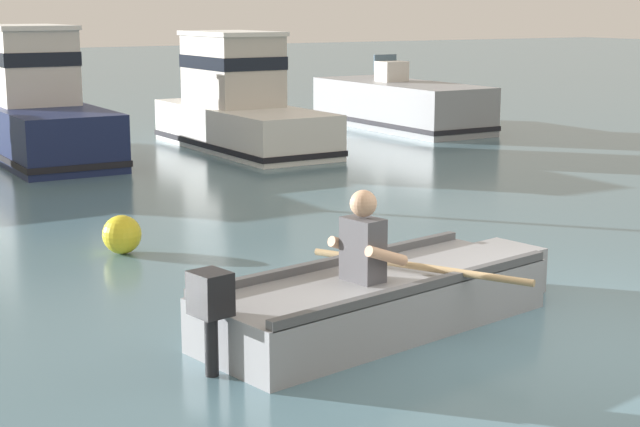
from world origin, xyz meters
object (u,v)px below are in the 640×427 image
object	(u,v)px
moored_boat_white	(239,106)
rowboat_with_person	(382,298)
moored_boat_grey	(400,106)
mooring_buoy	(122,235)
moored_boat_navy	(35,110)

from	to	relation	value
moored_boat_white	rowboat_with_person	bearing A→B (deg)	-109.63
moored_boat_grey	mooring_buoy	xyz separation A→B (m)	(-9.15, -7.87, -0.27)
rowboat_with_person	moored_boat_navy	bearing A→B (deg)	89.75
moored_boat_navy	moored_boat_grey	distance (m)	8.09
moored_boat_navy	mooring_buoy	distance (m)	7.64
rowboat_with_person	mooring_buoy	xyz separation A→B (m)	(-1.02, 3.51, -0.04)
moored_boat_navy	moored_boat_white	world-z (taller)	moored_boat_navy
moored_boat_white	mooring_buoy	xyz separation A→B (m)	(-4.68, -6.74, -0.58)
rowboat_with_person	mooring_buoy	distance (m)	3.66
moored_boat_grey	moored_boat_navy	bearing A→B (deg)	-177.64
moored_boat_white	moored_boat_grey	world-z (taller)	moored_boat_white
moored_boat_grey	mooring_buoy	bearing A→B (deg)	-139.31
rowboat_with_person	moored_boat_white	xyz separation A→B (m)	(3.66, 10.25, 0.54)
moored_boat_navy	mooring_buoy	bearing A→B (deg)	-98.10
moored_boat_navy	mooring_buoy	size ratio (longest dim) A/B	11.55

